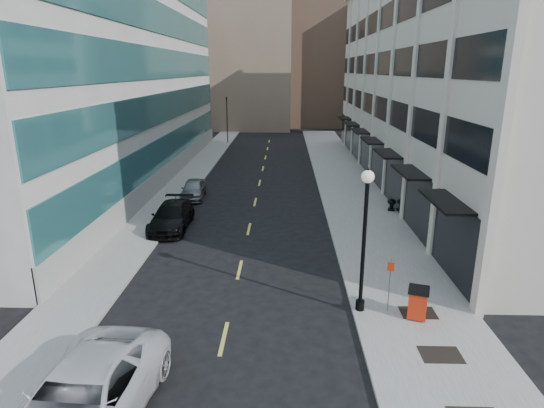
# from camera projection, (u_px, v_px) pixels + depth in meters

# --- Properties ---
(ground) EXTENTS (160.00, 160.00, 0.00)m
(ground) POSITION_uv_depth(u_px,v_px,m) (216.00, 373.00, 14.83)
(ground) COLOR black
(ground) RESTS_ON ground
(sidewalk_right) EXTENTS (5.00, 80.00, 0.15)m
(sidewalk_right) POSITION_uv_depth(u_px,v_px,m) (356.00, 202.00, 33.76)
(sidewalk_right) COLOR gray
(sidewalk_right) RESTS_ON ground
(sidewalk_left) EXTENTS (3.00, 80.00, 0.15)m
(sidewalk_left) POSITION_uv_depth(u_px,v_px,m) (169.00, 200.00, 34.15)
(sidewalk_left) COLOR gray
(sidewalk_left) RESTS_ON ground
(building_right) EXTENTS (15.30, 46.50, 18.25)m
(building_right) POSITION_uv_depth(u_px,v_px,m) (463.00, 76.00, 37.67)
(building_right) COLOR beige
(building_right) RESTS_ON ground
(building_left) EXTENTS (16.14, 46.00, 20.00)m
(building_left) POSITION_uv_depth(u_px,v_px,m) (71.00, 64.00, 38.31)
(building_left) COLOR silver
(building_left) RESTS_ON ground
(skyline_tan_near) EXTENTS (14.00, 18.00, 28.00)m
(skyline_tan_near) POSITION_uv_depth(u_px,v_px,m) (249.00, 42.00, 76.13)
(skyline_tan_near) COLOR #7E6C53
(skyline_tan_near) RESTS_ON ground
(skyline_brown) EXTENTS (12.00, 16.00, 34.00)m
(skyline_brown) POSITION_uv_depth(u_px,v_px,m) (319.00, 25.00, 78.77)
(skyline_brown) COLOR brown
(skyline_brown) RESTS_ON ground
(skyline_tan_far) EXTENTS (12.00, 14.00, 22.00)m
(skyline_tan_far) POSITION_uv_depth(u_px,v_px,m) (201.00, 62.00, 86.84)
(skyline_tan_far) COLOR #7E6C53
(skyline_tan_far) RESTS_ON ground
(skyline_stone) EXTENTS (10.00, 14.00, 20.00)m
(skyline_stone) POSITION_uv_depth(u_px,v_px,m) (382.00, 67.00, 74.74)
(skyline_stone) COLOR beige
(skyline_stone) RESTS_ON ground
(grate_mid) EXTENTS (1.40, 1.00, 0.01)m
(grate_mid) POSITION_uv_depth(u_px,v_px,m) (441.00, 355.00, 15.53)
(grate_mid) COLOR black
(grate_mid) RESTS_ON sidewalk_right
(grate_far) EXTENTS (1.40, 1.00, 0.01)m
(grate_far) POSITION_uv_depth(u_px,v_px,m) (418.00, 313.00, 18.21)
(grate_far) COLOR black
(grate_far) RESTS_ON sidewalk_right
(road_centerline) EXTENTS (0.15, 68.20, 0.01)m
(road_centerline) POSITION_uv_depth(u_px,v_px,m) (252.00, 214.00, 31.12)
(road_centerline) COLOR #D8CC4C
(road_centerline) RESTS_ON ground
(traffic_signal) EXTENTS (0.66, 0.66, 6.98)m
(traffic_signal) POSITION_uv_depth(u_px,v_px,m) (227.00, 100.00, 59.36)
(traffic_signal) COLOR black
(traffic_signal) RESTS_ON ground
(car_white_van) EXTENTS (3.55, 6.87, 1.85)m
(car_white_van) POSITION_uv_depth(u_px,v_px,m) (82.00, 402.00, 12.20)
(car_white_van) COLOR silver
(car_white_van) RESTS_ON ground
(car_black_pickup) EXTENTS (2.28, 5.43, 1.56)m
(car_black_pickup) POSITION_uv_depth(u_px,v_px,m) (172.00, 216.00, 28.16)
(car_black_pickup) COLOR black
(car_black_pickup) RESTS_ON ground
(car_silver_sedan) EXTENTS (1.92, 4.32, 1.44)m
(car_silver_sedan) POSITION_uv_depth(u_px,v_px,m) (194.00, 189.00, 34.88)
(car_silver_sedan) COLOR gray
(car_silver_sedan) RESTS_ON ground
(trash_bin) EXTENTS (0.99, 0.99, 1.27)m
(trash_bin) POSITION_uv_depth(u_px,v_px,m) (418.00, 302.00, 17.67)
(trash_bin) COLOR red
(trash_bin) RESTS_ON sidewalk_right
(lamppost) EXTENTS (0.49, 0.49, 5.92)m
(lamppost) POSITION_uv_depth(u_px,v_px,m) (365.00, 229.00, 17.48)
(lamppost) COLOR black
(lamppost) RESTS_ON sidewalk_right
(sign_post) EXTENTS (0.26, 0.12, 2.28)m
(sign_post) POSITION_uv_depth(u_px,v_px,m) (390.00, 278.00, 17.93)
(sign_post) COLOR slate
(sign_post) RESTS_ON sidewalk_right
(urn_planter) EXTENTS (0.60, 0.60, 0.83)m
(urn_planter) POSITION_uv_depth(u_px,v_px,m) (392.00, 203.00, 31.33)
(urn_planter) COLOR black
(urn_planter) RESTS_ON sidewalk_right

